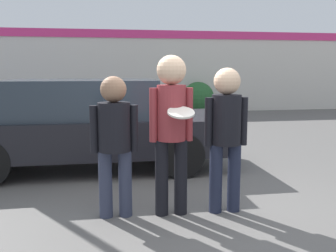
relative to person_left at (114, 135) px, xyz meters
The scene contains 7 objects.
ground_plane 1.31m from the person_left, ahead, with size 56.00×56.00×0.00m, color #5B5956.
storefront_building 10.47m from the person_left, 85.02° to the left, with size 24.00×0.22×3.14m.
person_left is the anchor object (origin of this frame).
person_middle_with_frisbee 0.65m from the person_left, ahead, with size 0.49×0.55×1.81m.
person_right 1.27m from the person_left, ahead, with size 0.50×0.33×1.68m.
parked_car_near 2.27m from the person_left, 100.07° to the left, with size 4.55×1.86×1.49m.
shrub 10.20m from the person_left, 70.74° to the left, with size 1.21×1.21×1.21m.
Camera 1 is at (-0.99, -3.98, 1.65)m, focal length 40.00 mm.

